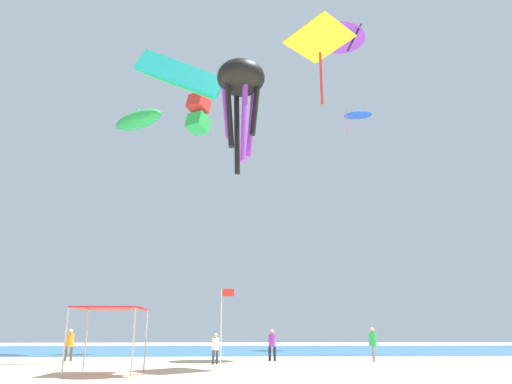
# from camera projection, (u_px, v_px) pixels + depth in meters

# --- Properties ---
(ground) EXTENTS (110.00, 110.00, 0.10)m
(ground) POSITION_uv_depth(u_px,v_px,m) (262.00, 381.00, 16.96)
(ground) COLOR beige
(ocean_strip) EXTENTS (110.00, 23.81, 0.03)m
(ocean_strip) POSITION_uv_depth(u_px,v_px,m) (245.00, 350.00, 43.45)
(ocean_strip) COLOR #28608C
(ocean_strip) RESTS_ON ground
(canopy_tent) EXTENTS (2.66, 2.72, 2.63)m
(canopy_tent) POSITION_uv_depth(u_px,v_px,m) (111.00, 312.00, 19.68)
(canopy_tent) COLOR #B2B2B7
(canopy_tent) RESTS_ON ground
(person_near_tent) EXTENTS (0.37, 0.37, 1.57)m
(person_near_tent) POSITION_uv_depth(u_px,v_px,m) (215.00, 346.00, 24.76)
(person_near_tent) COLOR #33384C
(person_near_tent) RESTS_ON ground
(person_leftmost) EXTENTS (0.46, 0.43, 1.80)m
(person_leftmost) POSITION_uv_depth(u_px,v_px,m) (70.00, 342.00, 27.23)
(person_leftmost) COLOR brown
(person_leftmost) RESTS_ON ground
(person_central) EXTENTS (0.45, 0.49, 1.88)m
(person_central) POSITION_uv_depth(u_px,v_px,m) (373.00, 341.00, 26.95)
(person_central) COLOR slate
(person_central) RESTS_ON ground
(person_far_shore) EXTENTS (0.44, 0.42, 1.76)m
(person_far_shore) POSITION_uv_depth(u_px,v_px,m) (272.00, 342.00, 27.51)
(person_far_shore) COLOR black
(person_far_shore) RESTS_ON ground
(banner_flag) EXTENTS (0.61, 0.06, 3.60)m
(banner_flag) POSITION_uv_depth(u_px,v_px,m) (223.00, 320.00, 21.86)
(banner_flag) COLOR silver
(banner_flag) RESTS_ON ground
(kite_delta_purple) EXTENTS (5.08, 5.06, 3.06)m
(kite_delta_purple) POSITION_uv_depth(u_px,v_px,m) (340.00, 35.00, 35.19)
(kite_delta_purple) COLOR purple
(kite_diamond_yellow) EXTENTS (4.30, 4.29, 4.41)m
(kite_diamond_yellow) POSITION_uv_depth(u_px,v_px,m) (320.00, 42.00, 26.85)
(kite_diamond_yellow) COLOR yellow
(kite_parafoil_teal) EXTENTS (6.01, 1.06, 3.66)m
(kite_parafoil_teal) POSITION_uv_depth(u_px,v_px,m) (180.00, 75.00, 31.18)
(kite_parafoil_teal) COLOR teal
(kite_box_red) EXTENTS (2.25, 2.33, 3.53)m
(kite_box_red) POSITION_uv_depth(u_px,v_px,m) (198.00, 114.00, 40.92)
(kite_box_red) COLOR red
(kite_inflatable_green) EXTENTS (5.27, 4.34, 2.00)m
(kite_inflatable_green) POSITION_uv_depth(u_px,v_px,m) (138.00, 120.00, 40.55)
(kite_inflatable_green) COLOR green
(kite_octopus_black) EXTENTS (2.89, 2.89, 5.47)m
(kite_octopus_black) POSITION_uv_depth(u_px,v_px,m) (241.00, 83.00, 22.69)
(kite_octopus_black) COLOR black
(kite_delta_blue) EXTENTS (3.12, 3.16, 2.36)m
(kite_delta_blue) POSITION_uv_depth(u_px,v_px,m) (358.00, 113.00, 48.77)
(kite_delta_blue) COLOR blue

